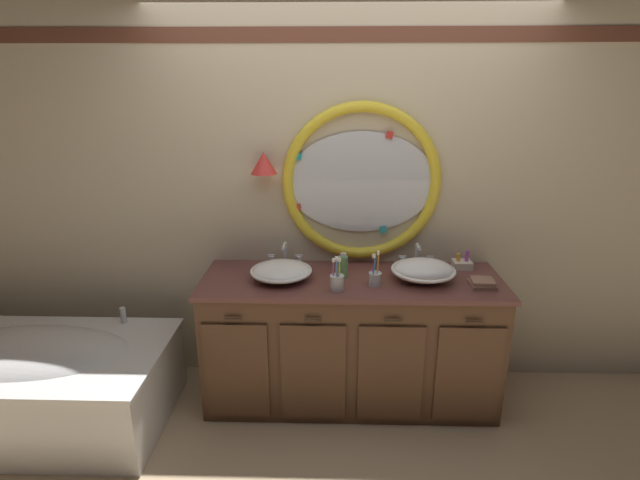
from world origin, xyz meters
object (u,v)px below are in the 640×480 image
bathtub (30,379)px  toothbrush_holder_right (375,277)px  toothbrush_holder_left (337,281)px  toiletry_basket (462,264)px  sink_basin_left (281,271)px  sink_basin_right (423,270)px  folded_hand_towel (482,283)px  soap_dispenser (343,266)px

bathtub → toothbrush_holder_right: toothbrush_holder_right is taller
bathtub → toothbrush_holder_left: (1.88, 0.14, 0.61)m
bathtub → toiletry_basket: toiletry_basket is taller
sink_basin_left → toothbrush_holder_right: 0.59m
toiletry_basket → toothbrush_holder_right: bearing=-152.8°
toothbrush_holder_left → toiletry_basket: toothbrush_holder_left is taller
sink_basin_right → toothbrush_holder_left: 0.56m
toothbrush_holder_right → folded_hand_towel: bearing=-0.1°
toothbrush_holder_left → toothbrush_holder_right: 0.24m
sink_basin_left → bathtub: bearing=-168.9°
sink_basin_left → soap_dispenser: 0.39m
soap_dispenser → toiletry_basket: size_ratio=1.39×
sink_basin_right → folded_hand_towel: size_ratio=2.78×
toothbrush_holder_right → sink_basin_right: bearing=15.0°
toiletry_basket → sink_basin_right: bearing=-142.7°
sink_basin_right → soap_dispenser: 0.50m
bathtub → toothbrush_holder_left: toothbrush_holder_left is taller
sink_basin_right → toothbrush_holder_left: size_ratio=1.85×
sink_basin_right → folded_hand_towel: bearing=-13.4°
bathtub → toothbrush_holder_left: bearing=4.3°
sink_basin_left → toiletry_basket: 1.21m
folded_hand_towel → sink_basin_right: bearing=166.6°
folded_hand_towel → toiletry_basket: bearing=98.2°
sink_basin_left → toothbrush_holder_right: bearing=-8.0°
bathtub → soap_dispenser: (1.92, 0.34, 0.63)m
sink_basin_right → folded_hand_towel: sink_basin_right is taller
sink_basin_left → folded_hand_towel: (1.23, -0.08, -0.03)m
sink_basin_left → folded_hand_towel: 1.23m
soap_dispenser → folded_hand_towel: (0.84, -0.12, -0.05)m
toothbrush_holder_left → toiletry_basket: (0.84, 0.39, -0.03)m
sink_basin_right → toiletry_basket: size_ratio=3.24×
sink_basin_right → soap_dispenser: (-0.50, 0.04, 0.01)m
toothbrush_holder_right → toiletry_basket: bearing=27.2°
folded_hand_towel → toiletry_basket: toiletry_basket is taller
sink_basin_left → toiletry_basket: size_ratio=3.16×
sink_basin_right → toothbrush_holder_right: bearing=-165.0°
bathtub → toothbrush_holder_right: 2.21m
toothbrush_holder_left → toiletry_basket: bearing=24.8°
soap_dispenser → bathtub: bearing=-169.9°
sink_basin_right → toothbrush_holder_left: bearing=-163.6°
toothbrush_holder_right → soap_dispenser: toothbrush_holder_right is taller
toothbrush_holder_left → toothbrush_holder_right: (0.23, 0.08, -0.00)m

